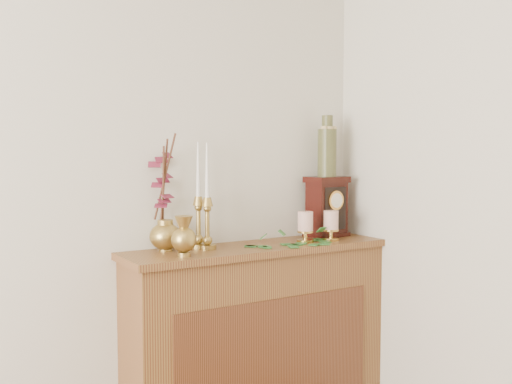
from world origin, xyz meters
TOP-DOWN VIEW (x-y plane):
  - console_shelf at (1.40, 2.10)m, footprint 1.24×0.34m
  - candlestick_left at (1.16, 2.12)m, footprint 0.08×0.08m
  - candlestick_center at (1.14, 2.17)m, footprint 0.08×0.08m
  - bud_vase at (1.00, 2.00)m, footprint 0.10×0.10m
  - ginger_jar at (0.99, 2.21)m, footprint 0.20×0.21m
  - pillar_candle_left at (1.62, 2.05)m, footprint 0.08×0.08m
  - pillar_candle_right at (1.76, 2.04)m, footprint 0.08×0.08m
  - ivy_garland at (1.57, 2.03)m, footprint 0.43×0.18m
  - mantel_clock at (1.83, 2.16)m, footprint 0.21×0.15m
  - ceramic_vase at (1.83, 2.16)m, footprint 0.09×0.09m

SIDE VIEW (x-z plane):
  - console_shelf at x=1.40m, z-range -0.03..0.90m
  - ivy_garland at x=1.57m, z-range 0.90..0.98m
  - pillar_candle_right at x=1.76m, z-range 0.93..1.08m
  - pillar_candle_left at x=1.62m, z-range 0.93..1.08m
  - bud_vase at x=1.00m, z-range 0.93..1.09m
  - mantel_clock at x=1.83m, z-range 0.93..1.22m
  - candlestick_left at x=1.16m, z-range 0.85..1.30m
  - candlestick_center at x=1.14m, z-range 0.85..1.31m
  - ginger_jar at x=0.99m, z-range 0.90..1.40m
  - ceramic_vase at x=1.83m, z-range 1.21..1.50m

